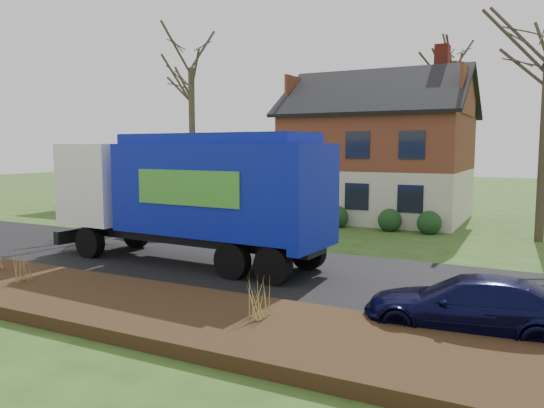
% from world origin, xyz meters
% --- Properties ---
extents(ground, '(120.00, 120.00, 0.00)m').
position_xyz_m(ground, '(0.00, 0.00, 0.00)').
color(ground, '#2F4818').
rests_on(ground, ground).
extents(road, '(80.00, 7.00, 0.02)m').
position_xyz_m(road, '(0.00, 0.00, 0.01)').
color(road, black).
rests_on(road, ground).
extents(mulch_verge, '(80.00, 3.50, 0.30)m').
position_xyz_m(mulch_verge, '(0.00, -5.30, 0.15)').
color(mulch_verge, black).
rests_on(mulch_verge, ground).
extents(main_house, '(12.95, 8.95, 9.26)m').
position_xyz_m(main_house, '(1.49, 13.91, 4.03)').
color(main_house, beige).
rests_on(main_house, ground).
extents(ranch_house, '(9.80, 8.20, 3.70)m').
position_xyz_m(ranch_house, '(-12.00, 13.00, 1.81)').
color(ranch_house, maroon).
rests_on(ranch_house, ground).
extents(garbage_truck, '(10.21, 3.19, 4.32)m').
position_xyz_m(garbage_truck, '(-0.27, -0.21, 2.49)').
color(garbage_truck, black).
rests_on(garbage_truck, ground).
extents(silver_sedan, '(4.33, 2.39, 1.35)m').
position_xyz_m(silver_sedan, '(-4.24, 4.12, 0.68)').
color(silver_sedan, '#929599').
rests_on(silver_sedan, ground).
extents(navy_wagon, '(4.46, 2.13, 1.25)m').
position_xyz_m(navy_wagon, '(8.91, -3.22, 0.63)').
color(navy_wagon, '#0B0D33').
rests_on(navy_wagon, ground).
extents(tree_front_west, '(3.79, 3.79, 11.27)m').
position_xyz_m(tree_front_west, '(-6.93, 9.06, 9.28)').
color(tree_front_west, '#463D2A').
rests_on(tree_front_west, ground).
extents(tree_back, '(4.09, 4.09, 12.96)m').
position_xyz_m(tree_back, '(4.43, 22.64, 10.81)').
color(tree_back, '#392B22').
rests_on(tree_back, ground).
extents(grass_clump_mid, '(0.30, 0.25, 0.85)m').
position_xyz_m(grass_clump_mid, '(-2.17, -5.30, 0.72)').
color(grass_clump_mid, '#9C7344').
rests_on(grass_clump_mid, mulch_verge).
extents(grass_clump_east, '(0.35, 0.29, 0.87)m').
position_xyz_m(grass_clump_east, '(4.91, -4.95, 0.73)').
color(grass_clump_east, '#A49548').
rests_on(grass_clump_east, mulch_verge).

